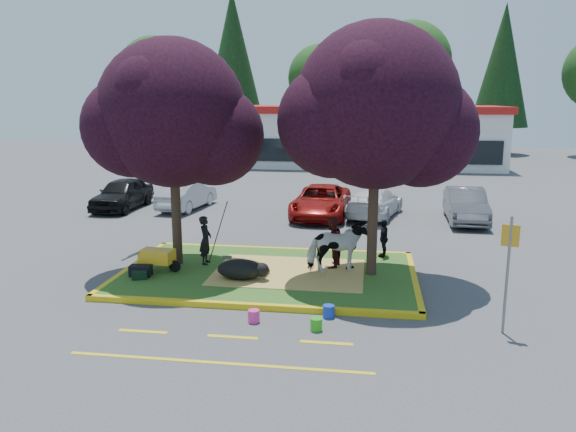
# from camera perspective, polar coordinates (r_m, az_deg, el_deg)

# --- Properties ---
(ground) EXTENTS (90.00, 90.00, 0.00)m
(ground) POSITION_cam_1_polar(r_m,az_deg,el_deg) (16.08, -2.03, -6.14)
(ground) COLOR #424244
(ground) RESTS_ON ground
(median_island) EXTENTS (8.00, 5.00, 0.15)m
(median_island) POSITION_cam_1_polar(r_m,az_deg,el_deg) (16.06, -2.03, -5.88)
(median_island) COLOR #2B5B1C
(median_island) RESTS_ON ground
(curb_near) EXTENTS (8.30, 0.16, 0.15)m
(curb_near) POSITION_cam_1_polar(r_m,az_deg,el_deg) (13.67, -4.01, -9.14)
(curb_near) COLOR gold
(curb_near) RESTS_ON ground
(curb_far) EXTENTS (8.30, 0.16, 0.15)m
(curb_far) POSITION_cam_1_polar(r_m,az_deg,el_deg) (18.50, -0.59, -3.47)
(curb_far) COLOR gold
(curb_far) RESTS_ON ground
(curb_left) EXTENTS (0.16, 5.30, 0.15)m
(curb_left) POSITION_cam_1_polar(r_m,az_deg,el_deg) (17.24, -15.55, -5.07)
(curb_left) COLOR gold
(curb_left) RESTS_ON ground
(curb_right) EXTENTS (0.16, 5.30, 0.15)m
(curb_right) POSITION_cam_1_polar(r_m,az_deg,el_deg) (15.87, 12.71, -6.40)
(curb_right) COLOR gold
(curb_right) RESTS_ON ground
(straw_bedding) EXTENTS (4.20, 3.00, 0.01)m
(straw_bedding) POSITION_cam_1_polar(r_m,az_deg,el_deg) (15.94, 0.10, -5.71)
(straw_bedding) COLOR #CFB255
(straw_bedding) RESTS_ON median_island
(tree_purple_left) EXTENTS (5.06, 4.20, 6.51)m
(tree_purple_left) POSITION_cam_1_polar(r_m,az_deg,el_deg) (16.40, -11.63, 9.50)
(tree_purple_left) COLOR black
(tree_purple_left) RESTS_ON median_island
(tree_purple_right) EXTENTS (5.30, 4.40, 6.82)m
(tree_purple_right) POSITION_cam_1_polar(r_m,az_deg,el_deg) (15.22, 9.02, 10.19)
(tree_purple_right) COLOR black
(tree_purple_right) RESTS_ON median_island
(fire_lane_stripe_a) EXTENTS (1.10, 0.12, 0.01)m
(fire_lane_stripe_a) POSITION_cam_1_polar(r_m,az_deg,el_deg) (12.85, -14.52, -11.28)
(fire_lane_stripe_a) COLOR yellow
(fire_lane_stripe_a) RESTS_ON ground
(fire_lane_stripe_b) EXTENTS (1.10, 0.12, 0.01)m
(fire_lane_stripe_b) POSITION_cam_1_polar(r_m,az_deg,el_deg) (12.25, -5.66, -12.13)
(fire_lane_stripe_b) COLOR yellow
(fire_lane_stripe_b) RESTS_ON ground
(fire_lane_stripe_c) EXTENTS (1.10, 0.12, 0.01)m
(fire_lane_stripe_c) POSITION_cam_1_polar(r_m,az_deg,el_deg) (11.95, 3.93, -12.73)
(fire_lane_stripe_c) COLOR yellow
(fire_lane_stripe_c) RESTS_ON ground
(fire_lane_long) EXTENTS (6.00, 0.10, 0.01)m
(fire_lane_long) POSITION_cam_1_polar(r_m,az_deg,el_deg) (11.20, -7.18, -14.58)
(fire_lane_long) COLOR yellow
(fire_lane_long) RESTS_ON ground
(retail_building) EXTENTS (20.40, 8.40, 4.40)m
(retail_building) POSITION_cam_1_polar(r_m,az_deg,el_deg) (43.11, 7.40, 8.18)
(retail_building) COLOR silver
(retail_building) RESTS_ON ground
(treeline) EXTENTS (46.58, 7.80, 14.63)m
(treeline) POSITION_cam_1_polar(r_m,az_deg,el_deg) (52.74, 6.92, 14.81)
(treeline) COLOR black
(treeline) RESTS_ON ground
(cow) EXTENTS (1.90, 1.41, 1.46)m
(cow) POSITION_cam_1_polar(r_m,az_deg,el_deg) (15.82, 5.13, -3.17)
(cow) COLOR white
(cow) RESTS_ON median_island
(calf) EXTENTS (1.35, 0.88, 0.55)m
(calf) POSITION_cam_1_polar(r_m,az_deg,el_deg) (15.32, -4.87, -5.43)
(calf) COLOR black
(calf) RESTS_ON median_island
(handler) EXTENTS (0.36, 0.54, 1.44)m
(handler) POSITION_cam_1_polar(r_m,az_deg,el_deg) (16.74, -8.38, -2.43)
(handler) COLOR black
(handler) RESTS_ON median_island
(visitor_a) EXTENTS (0.71, 0.84, 1.52)m
(visitor_a) POSITION_cam_1_polar(r_m,az_deg,el_deg) (16.22, 4.48, -2.67)
(visitor_a) COLOR #3F1212
(visitor_a) RESTS_ON median_island
(visitor_b) EXTENTS (0.44, 0.74, 1.17)m
(visitor_b) POSITION_cam_1_polar(r_m,az_deg,el_deg) (17.58, 9.71, -2.23)
(visitor_b) COLOR black
(visitor_b) RESTS_ON median_island
(wheelbarrow) EXTENTS (1.67, 0.64, 0.63)m
(wheelbarrow) POSITION_cam_1_polar(r_m,az_deg,el_deg) (16.34, -13.13, -4.03)
(wheelbarrow) COLOR black
(wheelbarrow) RESTS_ON median_island
(gear_bag_dark) EXTENTS (0.61, 0.36, 0.30)m
(gear_bag_dark) POSITION_cam_1_polar(r_m,az_deg,el_deg) (16.10, -14.73, -5.39)
(gear_bag_dark) COLOR black
(gear_bag_dark) RESTS_ON median_island
(gear_bag_green) EXTENTS (0.46, 0.37, 0.21)m
(gear_bag_green) POSITION_cam_1_polar(r_m,az_deg,el_deg) (15.86, -14.85, -5.82)
(gear_bag_green) COLOR black
(gear_bag_green) RESTS_ON median_island
(sign_post) EXTENTS (0.36, 0.12, 2.58)m
(sign_post) POSITION_cam_1_polar(r_m,az_deg,el_deg) (12.72, 21.48, -4.36)
(sign_post) COLOR slate
(sign_post) RESTS_ON ground
(bucket_green) EXTENTS (0.34, 0.34, 0.28)m
(bucket_green) POSITION_cam_1_polar(r_m,az_deg,el_deg) (12.48, 2.89, -10.93)
(bucket_green) COLOR green
(bucket_green) RESTS_ON ground
(bucket_pink) EXTENTS (0.31, 0.31, 0.29)m
(bucket_pink) POSITION_cam_1_polar(r_m,az_deg,el_deg) (12.91, -3.50, -10.12)
(bucket_pink) COLOR #E73387
(bucket_pink) RESTS_ON ground
(bucket_blue) EXTENTS (0.36, 0.36, 0.29)m
(bucket_blue) POSITION_cam_1_polar(r_m,az_deg,el_deg) (13.18, 4.15, -9.63)
(bucket_blue) COLOR #1637B5
(bucket_blue) RESTS_ON ground
(car_black) EXTENTS (1.72, 4.15, 1.41)m
(car_black) POSITION_cam_1_polar(r_m,az_deg,el_deg) (26.68, -16.49, 2.19)
(car_black) COLOR black
(car_black) RESTS_ON ground
(car_silver) EXTENTS (1.83, 3.98, 1.26)m
(car_silver) POSITION_cam_1_polar(r_m,az_deg,el_deg) (26.02, -10.23, 2.10)
(car_silver) COLOR #9A9CA1
(car_silver) RESTS_ON ground
(car_red) EXTENTS (2.44, 4.89, 1.33)m
(car_red) POSITION_cam_1_polar(r_m,az_deg,el_deg) (23.92, 3.37, 1.50)
(car_red) COLOR maroon
(car_red) RESTS_ON ground
(car_white) EXTENTS (2.76, 4.62, 1.25)m
(car_white) POSITION_cam_1_polar(r_m,az_deg,el_deg) (24.23, 8.80, 1.42)
(car_white) COLOR silver
(car_white) RESTS_ON ground
(car_grey) EXTENTS (1.55, 4.19, 1.37)m
(car_grey) POSITION_cam_1_polar(r_m,az_deg,el_deg) (24.02, 17.60, 1.05)
(car_grey) COLOR #4F5056
(car_grey) RESTS_ON ground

